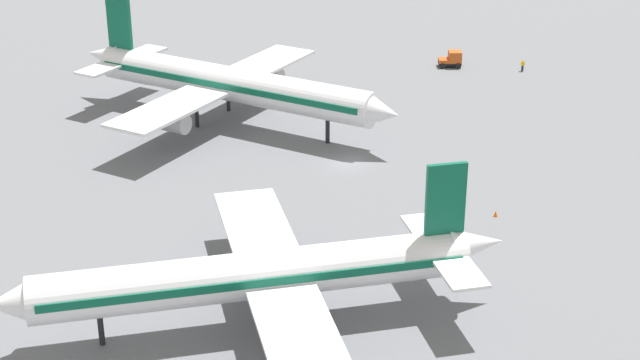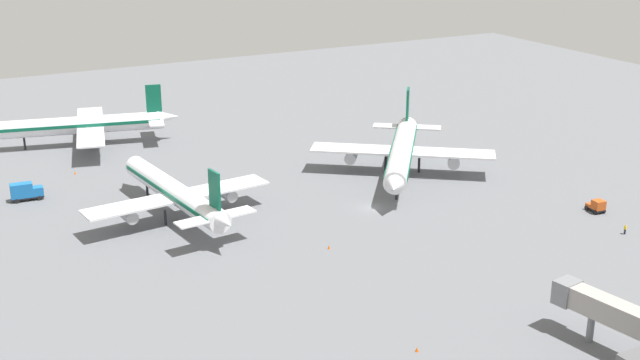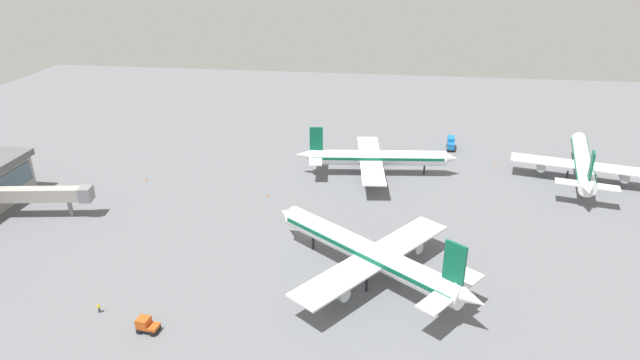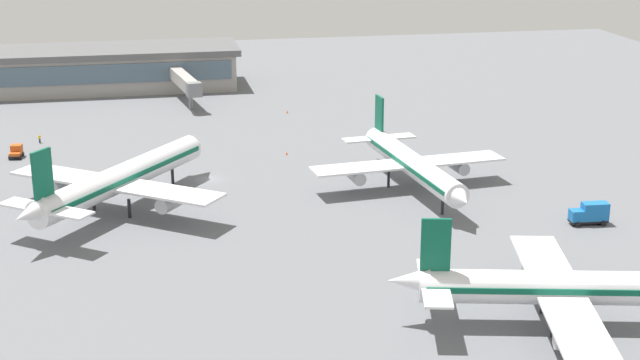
{
  "view_description": "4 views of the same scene",
  "coord_description": "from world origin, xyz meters",
  "px_view_note": "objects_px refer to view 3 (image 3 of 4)",
  "views": [
    {
      "loc": [
        -97.73,
        15.39,
        41.71
      ],
      "look_at": [
        -14.17,
        4.95,
        4.38
      ],
      "focal_mm": 54.43,
      "sensor_mm": 36.0,
      "label": 1
    },
    {
      "loc": [
        -72.53,
        -117.21,
        52.55
      ],
      "look_at": [
        -6.39,
        7.39,
        3.96
      ],
      "focal_mm": 46.88,
      "sensor_mm": 36.0,
      "label": 2
    },
    {
      "loc": [
        95.45,
        14.96,
        54.78
      ],
      "look_at": [
        -19.37,
        -0.6,
        3.14
      ],
      "focal_mm": 30.4,
      "sensor_mm": 36.0,
      "label": 3
    },
    {
      "loc": [
        10.83,
        152.07,
        48.3
      ],
      "look_at": [
        -15.65,
        17.49,
        4.45
      ],
      "focal_mm": 52.78,
      "sensor_mm": 36.0,
      "label": 4
    }
  ],
  "objects_px": {
    "safety_cone_far_side": "(268,196)",
    "safety_cone_near_gate": "(496,164)",
    "ground_crew_worker": "(99,308)",
    "safety_cone_mid_apron": "(146,179)",
    "airplane_distant": "(376,158)",
    "airplane_taxiing": "(369,253)",
    "catering_truck": "(451,143)",
    "baggage_tug": "(146,325)",
    "airplane_at_gate": "(583,162)"
  },
  "relations": [
    {
      "from": "safety_cone_far_side",
      "to": "safety_cone_near_gate",
      "type": "bearing_deg",
      "value": 115.75
    },
    {
      "from": "ground_crew_worker",
      "to": "safety_cone_mid_apron",
      "type": "relative_size",
      "value": 2.78
    },
    {
      "from": "airplane_distant",
      "to": "safety_cone_near_gate",
      "type": "distance_m",
      "value": 33.4
    },
    {
      "from": "airplane_taxiing",
      "to": "catering_truck",
      "type": "bearing_deg",
      "value": -69.57
    },
    {
      "from": "baggage_tug",
      "to": "safety_cone_mid_apron",
      "type": "xyz_separation_m",
      "value": [
        -53.97,
        -24.2,
        -0.86
      ]
    },
    {
      "from": "safety_cone_near_gate",
      "to": "airplane_taxiing",
      "type": "bearing_deg",
      "value": -28.65
    },
    {
      "from": "airplane_distant",
      "to": "safety_cone_far_side",
      "type": "distance_m",
      "value": 29.57
    },
    {
      "from": "airplane_distant",
      "to": "baggage_tug",
      "type": "xyz_separation_m",
      "value": [
        65.29,
        -31.97,
        -3.36
      ]
    },
    {
      "from": "catering_truck",
      "to": "safety_cone_mid_apron",
      "type": "bearing_deg",
      "value": -63.45
    },
    {
      "from": "airplane_distant",
      "to": "safety_cone_far_side",
      "type": "bearing_deg",
      "value": -151.49
    },
    {
      "from": "airplane_at_gate",
      "to": "ground_crew_worker",
      "type": "relative_size",
      "value": 24.74
    },
    {
      "from": "airplane_distant",
      "to": "catering_truck",
      "type": "xyz_separation_m",
      "value": [
        -21.25,
        20.63,
        -2.82
      ]
    },
    {
      "from": "safety_cone_far_side",
      "to": "safety_cone_mid_apron",
      "type": "bearing_deg",
      "value": -99.41
    },
    {
      "from": "airplane_distant",
      "to": "ground_crew_worker",
      "type": "distance_m",
      "value": 74.67
    },
    {
      "from": "airplane_taxiing",
      "to": "airplane_distant",
      "type": "bearing_deg",
      "value": -52.27
    },
    {
      "from": "baggage_tug",
      "to": "safety_cone_near_gate",
      "type": "relative_size",
      "value": 5.65
    },
    {
      "from": "ground_crew_worker",
      "to": "safety_cone_near_gate",
      "type": "height_order",
      "value": "ground_crew_worker"
    },
    {
      "from": "airplane_taxiing",
      "to": "baggage_tug",
      "type": "xyz_separation_m",
      "value": [
        19.0,
        -32.66,
        -3.83
      ]
    },
    {
      "from": "baggage_tug",
      "to": "safety_cone_near_gate",
      "type": "distance_m",
      "value": 98.63
    },
    {
      "from": "airplane_taxiing",
      "to": "safety_cone_far_side",
      "type": "height_order",
      "value": "airplane_taxiing"
    },
    {
      "from": "airplane_taxiing",
      "to": "catering_truck",
      "type": "distance_m",
      "value": 70.5
    },
    {
      "from": "catering_truck",
      "to": "ground_crew_worker",
      "type": "height_order",
      "value": "catering_truck"
    },
    {
      "from": "ground_crew_worker",
      "to": "safety_cone_near_gate",
      "type": "distance_m",
      "value": 102.65
    },
    {
      "from": "baggage_tug",
      "to": "airplane_at_gate",
      "type": "bearing_deg",
      "value": -133.83
    },
    {
      "from": "catering_truck",
      "to": "ground_crew_worker",
      "type": "relative_size",
      "value": 3.42
    },
    {
      "from": "airplane_taxiing",
      "to": "ground_crew_worker",
      "type": "distance_m",
      "value": 45.16
    },
    {
      "from": "airplane_taxiing",
      "to": "airplane_distant",
      "type": "distance_m",
      "value": 46.3
    },
    {
      "from": "airplane_distant",
      "to": "safety_cone_near_gate",
      "type": "xyz_separation_m",
      "value": [
        -10.18,
        31.53,
        -4.21
      ]
    },
    {
      "from": "baggage_tug",
      "to": "safety_cone_near_gate",
      "type": "height_order",
      "value": "baggage_tug"
    },
    {
      "from": "airplane_at_gate",
      "to": "safety_cone_near_gate",
      "type": "distance_m",
      "value": 20.67
    },
    {
      "from": "catering_truck",
      "to": "safety_cone_mid_apron",
      "type": "relative_size",
      "value": 9.51
    },
    {
      "from": "airplane_distant",
      "to": "safety_cone_far_side",
      "type": "xyz_separation_m",
      "value": [
        16.64,
        -24.08,
        -4.21
      ]
    },
    {
      "from": "safety_cone_far_side",
      "to": "baggage_tug",
      "type": "bearing_deg",
      "value": -9.22
    },
    {
      "from": "airplane_taxiing",
      "to": "safety_cone_far_side",
      "type": "xyz_separation_m",
      "value": [
        -29.65,
        -24.76,
        -4.69
      ]
    },
    {
      "from": "airplane_at_gate",
      "to": "safety_cone_near_gate",
      "type": "xyz_separation_m",
      "value": [
        -6.56,
        -19.12,
        -4.32
      ]
    },
    {
      "from": "safety_cone_mid_apron",
      "to": "safety_cone_near_gate",
      "type": "bearing_deg",
      "value": 103.77
    },
    {
      "from": "safety_cone_far_side",
      "to": "airplane_distant",
      "type": "bearing_deg",
      "value": 124.65
    },
    {
      "from": "airplane_at_gate",
      "to": "ground_crew_worker",
      "type": "distance_m",
      "value": 113.15
    },
    {
      "from": "airplane_at_gate",
      "to": "safety_cone_mid_apron",
      "type": "height_order",
      "value": "airplane_at_gate"
    },
    {
      "from": "baggage_tug",
      "to": "airplane_distant",
      "type": "bearing_deg",
      "value": -109.75
    },
    {
      "from": "airplane_at_gate",
      "to": "safety_cone_mid_apron",
      "type": "xyz_separation_m",
      "value": [
        14.94,
        -106.82,
        -4.32
      ]
    },
    {
      "from": "safety_cone_near_gate",
      "to": "safety_cone_far_side",
      "type": "height_order",
      "value": "same"
    },
    {
      "from": "baggage_tug",
      "to": "safety_cone_mid_apron",
      "type": "height_order",
      "value": "baggage_tug"
    },
    {
      "from": "safety_cone_near_gate",
      "to": "safety_cone_far_side",
      "type": "relative_size",
      "value": 1.0
    },
    {
      "from": "airplane_at_gate",
      "to": "catering_truck",
      "type": "relative_size",
      "value": 7.24
    },
    {
      "from": "catering_truck",
      "to": "safety_cone_near_gate",
      "type": "distance_m",
      "value": 15.6
    },
    {
      "from": "airplane_distant",
      "to": "safety_cone_mid_apron",
      "type": "xyz_separation_m",
      "value": [
        11.32,
        -56.18,
        -4.21
      ]
    },
    {
      "from": "airplane_taxiing",
      "to": "ground_crew_worker",
      "type": "xyz_separation_m",
      "value": [
        15.71,
        -42.14,
        -4.14
      ]
    },
    {
      "from": "airplane_at_gate",
      "to": "airplane_taxiing",
      "type": "bearing_deg",
      "value": 147.93
    },
    {
      "from": "airplane_taxiing",
      "to": "safety_cone_far_side",
      "type": "bearing_deg",
      "value": -13.25
    }
  ]
}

